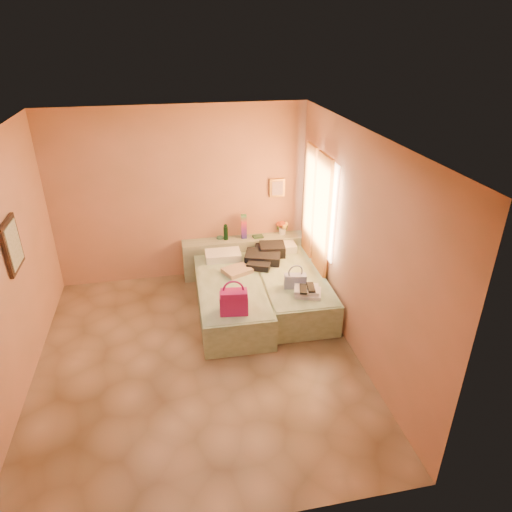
{
  "coord_description": "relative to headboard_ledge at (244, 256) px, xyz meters",
  "views": [
    {
      "loc": [
        -0.19,
        -4.68,
        3.81
      ],
      "look_at": [
        0.92,
        0.85,
        0.95
      ],
      "focal_mm": 32.0,
      "sensor_mm": 36.0,
      "label": 1
    }
  ],
  "objects": [
    {
      "name": "ground",
      "position": [
        -0.98,
        -2.1,
        -0.33
      ],
      "size": [
        4.5,
        4.5,
        0.0
      ],
      "primitive_type": "plane",
      "color": "tan",
      "rests_on": "ground"
    },
    {
      "name": "room_walls",
      "position": [
        -0.77,
        -1.53,
        1.46
      ],
      "size": [
        4.02,
        4.51,
        2.81
      ],
      "color": "tan",
      "rests_on": "ground"
    },
    {
      "name": "headboard_ledge",
      "position": [
        0.0,
        0.0,
        0.0
      ],
      "size": [
        2.05,
        0.3,
        0.65
      ],
      "primitive_type": "cube",
      "color": "#AAB695",
      "rests_on": "ground"
    },
    {
      "name": "bed_left",
      "position": [
        -0.41,
        -1.18,
        -0.08
      ],
      "size": [
        0.94,
        2.02,
        0.5
      ],
      "primitive_type": "cube",
      "rotation": [
        0.0,
        0.0,
        -0.02
      ],
      "color": "#AECCA4",
      "rests_on": "ground"
    },
    {
      "name": "bed_right",
      "position": [
        0.52,
        -1.05,
        -0.08
      ],
      "size": [
        0.94,
        2.02,
        0.5
      ],
      "primitive_type": "cube",
      "rotation": [
        0.0,
        0.0,
        -0.02
      ],
      "color": "#AECCA4",
      "rests_on": "ground"
    },
    {
      "name": "water_bottle",
      "position": [
        -0.3,
        0.02,
        0.45
      ],
      "size": [
        0.09,
        0.09,
        0.26
      ],
      "primitive_type": "cylinder",
      "rotation": [
        0.0,
        0.0,
        -0.25
      ],
      "color": "#123217",
      "rests_on": "headboard_ledge"
    },
    {
      "name": "rainbow_box",
      "position": [
        0.0,
        0.03,
        0.53
      ],
      "size": [
        0.1,
        0.1,
        0.4
      ],
      "primitive_type": "cube",
      "rotation": [
        0.0,
        0.0,
        -0.07
      ],
      "color": "#AD1567",
      "rests_on": "headboard_ledge"
    },
    {
      "name": "small_dish",
      "position": [
        -0.39,
        0.08,
        0.34
      ],
      "size": [
        0.15,
        0.15,
        0.03
      ],
      "primitive_type": "cylinder",
      "rotation": [
        0.0,
        0.0,
        -0.4
      ],
      "color": "#468162",
      "rests_on": "headboard_ledge"
    },
    {
      "name": "green_book",
      "position": [
        0.23,
        -0.01,
        0.34
      ],
      "size": [
        0.18,
        0.13,
        0.03
      ],
      "primitive_type": "cube",
      "rotation": [
        0.0,
        0.0,
        0.08
      ],
      "color": "#274931",
      "rests_on": "headboard_ledge"
    },
    {
      "name": "flower_vase",
      "position": [
        0.67,
        0.06,
        0.46
      ],
      "size": [
        0.25,
        0.25,
        0.27
      ],
      "primitive_type": "cube",
      "rotation": [
        0.0,
        0.0,
        0.19
      ],
      "color": "white",
      "rests_on": "headboard_ledge"
    },
    {
      "name": "magenta_handbag",
      "position": [
        -0.47,
        -1.9,
        0.34
      ],
      "size": [
        0.38,
        0.24,
        0.34
      ],
      "primitive_type": "cube",
      "rotation": [
        0.0,
        0.0,
        -0.13
      ],
      "color": "#AD1567",
      "rests_on": "bed_left"
    },
    {
      "name": "khaki_garment",
      "position": [
        -0.26,
        -0.86,
        0.21
      ],
      "size": [
        0.48,
        0.44,
        0.07
      ],
      "primitive_type": "cube",
      "rotation": [
        0.0,
        0.0,
        0.42
      ],
      "color": "tan",
      "rests_on": "bed_left"
    },
    {
      "name": "clothes_pile",
      "position": [
        0.24,
        -0.57,
        0.26
      ],
      "size": [
        0.73,
        0.73,
        0.18
      ],
      "primitive_type": "cube",
      "rotation": [
        0.0,
        0.0,
        -0.27
      ],
      "color": "black",
      "rests_on": "bed_right"
    },
    {
      "name": "blue_handbag",
      "position": [
        0.47,
        -1.44,
        0.27
      ],
      "size": [
        0.33,
        0.19,
        0.2
      ],
      "primitive_type": "cube",
      "rotation": [
        0.0,
        0.0,
        -0.19
      ],
      "color": "#435EA2",
      "rests_on": "bed_right"
    },
    {
      "name": "towel_stack",
      "position": [
        0.59,
        -1.67,
        0.23
      ],
      "size": [
        0.43,
        0.4,
        0.1
      ],
      "primitive_type": "cube",
      "rotation": [
        0.0,
        0.0,
        -0.34
      ],
      "color": "silver",
      "rests_on": "bed_right"
    },
    {
      "name": "sandal_pair",
      "position": [
        0.57,
        -1.7,
        0.29
      ],
      "size": [
        0.25,
        0.29,
        0.03
      ],
      "primitive_type": "cube",
      "rotation": [
        0.0,
        0.0,
        -0.27
      ],
      "color": "black",
      "rests_on": "towel_stack"
    }
  ]
}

